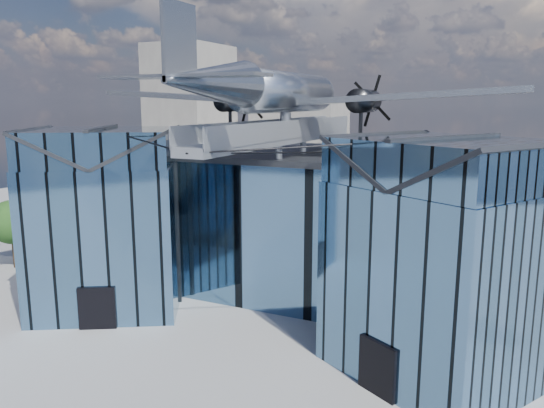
% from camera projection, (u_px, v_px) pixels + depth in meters
% --- Properties ---
extents(ground_plane, '(120.00, 120.00, 0.00)m').
position_uv_depth(ground_plane, '(258.00, 326.00, 32.26)').
color(ground_plane, gray).
extents(museum, '(32.88, 24.50, 17.60)m').
position_uv_depth(museum, '(296.00, 218.00, 36.37)').
color(museum, teal).
rests_on(museum, ground).
extents(bg_towers, '(77.00, 24.50, 26.00)m').
position_uv_depth(bg_towers, '(429.00, 126.00, 74.55)').
color(bg_towers, slate).
rests_on(bg_towers, ground).
extents(tree_plaza_w, '(3.87, 3.87, 5.61)m').
position_uv_depth(tree_plaza_w, '(12.00, 222.00, 42.95)').
color(tree_plaza_w, '#2F2112').
rests_on(tree_plaza_w, ground).
extents(tree_side_w, '(4.95, 4.95, 6.00)m').
position_uv_depth(tree_side_w, '(54.00, 200.00, 51.04)').
color(tree_side_w, '#2F2112').
rests_on(tree_side_w, ground).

